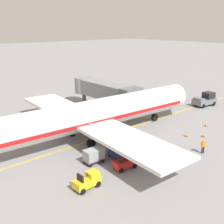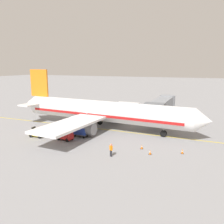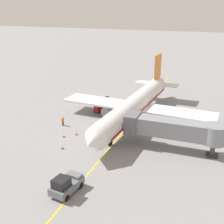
{
  "view_description": "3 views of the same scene",
  "coord_description": "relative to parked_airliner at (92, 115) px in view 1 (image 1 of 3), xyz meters",
  "views": [
    {
      "loc": [
        26.45,
        -22.02,
        14.12
      ],
      "look_at": [
        -1.43,
        2.15,
        2.51
      ],
      "focal_mm": 44.37,
      "sensor_mm": 36.0,
      "label": 1
    },
    {
      "loc": [
        37.3,
        16.11,
        11.39
      ],
      "look_at": [
        -3.0,
        -1.12,
        2.7
      ],
      "focal_mm": 37.6,
      "sensor_mm": 36.0,
      "label": 2
    },
    {
      "loc": [
        -14.85,
        48.48,
        21.35
      ],
      "look_at": [
        1.88,
        4.19,
        3.67
      ],
      "focal_mm": 46.8,
      "sensor_mm": 36.0,
      "label": 3
    }
  ],
  "objects": [
    {
      "name": "gate_lead_in_line",
      "position": [
        0.46,
        2.06,
        -3.18
      ],
      "size": [
        0.24,
        80.0,
        0.01
      ],
      "primitive_type": "cube",
      "color": "gold",
      "rests_on": "ground"
    },
    {
      "name": "jet_bridge",
      "position": [
        -8.78,
        9.18,
        0.27
      ],
      "size": [
        15.13,
        3.5,
        4.98
      ],
      "color": "gray",
      "rests_on": "ground"
    },
    {
      "name": "ground_crew_wing_walker",
      "position": [
        11.84,
        6.95,
        -2.23
      ],
      "size": [
        0.44,
        0.67,
        1.69
      ],
      "color": "#232328",
      "rests_on": "ground"
    },
    {
      "name": "baggage_tug_trailing",
      "position": [
        8.52,
        -2.16,
        -2.47
      ],
      "size": [
        1.55,
        2.63,
        1.62
      ],
      "color": "#B21E1E",
      "rests_on": "ground"
    },
    {
      "name": "safety_cone_wing_tip",
      "position": [
        7.6,
        9.79,
        -2.9
      ],
      "size": [
        0.36,
        0.36,
        0.59
      ],
      "color": "black",
      "rests_on": "ground"
    },
    {
      "name": "safety_cone_nose_left",
      "position": [
        7.24,
        15.22,
        -2.9
      ],
      "size": [
        0.36,
        0.36,
        0.59
      ],
      "color": "black",
      "rests_on": "ground"
    },
    {
      "name": "pushback_tractor",
      "position": [
        1.17,
        24.89,
        -2.09
      ],
      "size": [
        2.82,
        4.67,
        2.4
      ],
      "color": "slate",
      "rests_on": "ground"
    },
    {
      "name": "baggage_tug_lead",
      "position": [
        8.89,
        -7.27,
        -2.47
      ],
      "size": [
        1.35,
        2.54,
        1.62
      ],
      "color": "gold",
      "rests_on": "ground"
    },
    {
      "name": "baggage_cart_second_in_train",
      "position": [
        5.49,
        -3.95,
        -2.24
      ],
      "size": [
        1.35,
        2.91,
        1.58
      ],
      "color": "#4C4C51",
      "rests_on": "ground"
    },
    {
      "name": "baggage_cart_front",
      "position": [
        6.01,
        -0.89,
        -2.24
      ],
      "size": [
        1.35,
        2.91,
        1.58
      ],
      "color": "#4C4C51",
      "rests_on": "ground"
    },
    {
      "name": "ground_plane",
      "position": [
        0.46,
        2.06,
        -3.19
      ],
      "size": [
        400.0,
        400.0,
        0.0
      ],
      "primitive_type": "plane",
      "color": "gray"
    },
    {
      "name": "safety_cone_nose_right",
      "position": [
        9.19,
        11.37,
        -2.9
      ],
      "size": [
        0.36,
        0.36,
        0.59
      ],
      "color": "black",
      "rests_on": "ground"
    },
    {
      "name": "parked_airliner",
      "position": [
        0.0,
        0.0,
        0.0
      ],
      "size": [
        30.27,
        37.34,
        10.63
      ],
      "color": "white",
      "rests_on": "ground"
    }
  ]
}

